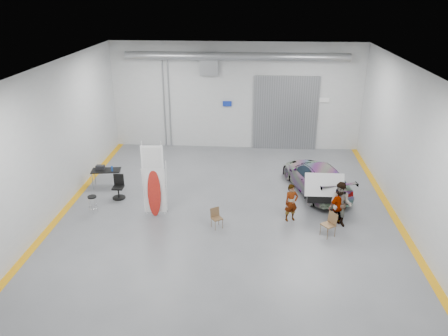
# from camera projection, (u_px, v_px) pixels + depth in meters

# --- Properties ---
(ground) EXTENTS (16.00, 16.00, 0.00)m
(ground) POSITION_uv_depth(u_px,v_px,m) (227.00, 212.00, 18.24)
(ground) COLOR #56585D
(ground) RESTS_ON ground
(room_shell) EXTENTS (14.02, 16.18, 6.01)m
(room_shell) POSITION_uv_depth(u_px,v_px,m) (236.00, 104.00, 18.69)
(room_shell) COLOR #B1B3B6
(room_shell) RESTS_ON ground
(sedan_car) EXTENTS (3.15, 5.03, 1.36)m
(sedan_car) POSITION_uv_depth(u_px,v_px,m) (316.00, 177.00, 19.91)
(sedan_car) COLOR white
(sedan_car) RESTS_ON ground
(person_a) EXTENTS (0.67, 0.56, 1.56)m
(person_a) POSITION_uv_depth(u_px,v_px,m) (291.00, 203.00, 17.33)
(person_a) COLOR #926450
(person_a) RESTS_ON ground
(person_b) EXTENTS (1.11, 1.01, 1.83)m
(person_b) POSITION_uv_depth(u_px,v_px,m) (340.00, 204.00, 16.90)
(person_b) COLOR slate
(person_b) RESTS_ON ground
(person_c) EXTENTS (0.97, 0.80, 1.57)m
(person_c) POSITION_uv_depth(u_px,v_px,m) (338.00, 206.00, 17.03)
(person_c) COLOR #9A4F33
(person_c) RESTS_ON ground
(surfboard_display) EXTENTS (0.91, 0.28, 3.21)m
(surfboard_display) POSITION_uv_depth(u_px,v_px,m) (153.00, 186.00, 17.53)
(surfboard_display) COLOR white
(surfboard_display) RESTS_ON ground
(folding_chair_near) EXTENTS (0.52, 0.57, 0.80)m
(folding_chair_near) POSITION_uv_depth(u_px,v_px,m) (217.00, 222.00, 16.99)
(folding_chair_near) COLOR brown
(folding_chair_near) RESTS_ON ground
(folding_chair_far) EXTENTS (0.60, 0.71, 0.93)m
(folding_chair_far) POSITION_uv_depth(u_px,v_px,m) (328.00, 229.00, 16.41)
(folding_chair_far) COLOR brown
(folding_chair_far) RESTS_ON ground
(shop_stool) EXTENTS (0.38, 0.38, 0.75)m
(shop_stool) POSITION_uv_depth(u_px,v_px,m) (93.00, 204.00, 18.07)
(shop_stool) COLOR black
(shop_stool) RESTS_ON ground
(work_table) EXTENTS (1.41, 0.85, 1.08)m
(work_table) POSITION_uv_depth(u_px,v_px,m) (105.00, 170.00, 20.28)
(work_table) COLOR gray
(work_table) RESTS_ON ground
(office_chair) EXTENTS (0.57, 0.57, 1.07)m
(office_chair) POSITION_uv_depth(u_px,v_px,m) (119.00, 188.00, 19.30)
(office_chair) COLOR black
(office_chair) RESTS_ON ground
(trunk_lid) EXTENTS (1.58, 0.96, 0.04)m
(trunk_lid) POSITION_uv_depth(u_px,v_px,m) (324.00, 182.00, 17.71)
(trunk_lid) COLOR silver
(trunk_lid) RESTS_ON sedan_car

